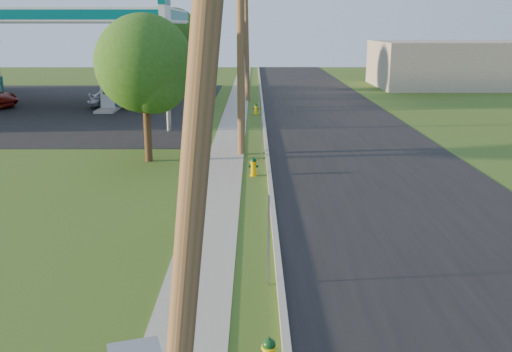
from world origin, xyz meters
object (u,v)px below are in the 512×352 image
at_px(fuel_pump_ne, 108,99).
at_px(price_pylon, 165,24).
at_px(utility_pole_mid, 241,36).
at_px(hydrant_mid, 254,167).
at_px(fuel_pump_se, 122,92).
at_px(tree_lot, 175,38).
at_px(car_silver, 119,97).
at_px(utility_pole_far, 246,34).
at_px(hydrant_far, 256,109).
at_px(utility_pole_near, 201,81).
at_px(tree_verge, 147,68).

bearing_deg(fuel_pump_ne, price_pylon, -56.31).
bearing_deg(utility_pole_mid, hydrant_mid, -81.86).
relative_size(utility_pole_mid, price_pylon, 1.43).
relative_size(fuel_pump_se, tree_lot, 0.47).
bearing_deg(tree_lot, fuel_pump_ne, -105.57).
xyz_separation_m(utility_pole_mid, car_silver, (-8.51, 14.40, -4.25)).
xyz_separation_m(utility_pole_mid, fuel_pump_se, (-8.90, 17.00, -4.23)).
bearing_deg(fuel_pump_se, utility_pole_far, 6.41).
height_order(price_pylon, car_silver, price_pylon).
height_order(utility_pole_mid, hydrant_far, utility_pole_mid).
distance_m(fuel_pump_se, hydrant_far, 11.12).
bearing_deg(car_silver, tree_lot, -35.50).
bearing_deg(tree_lot, utility_pole_mid, -75.98).
xyz_separation_m(fuel_pump_se, tree_lot, (2.98, 6.70, 3.65)).
height_order(utility_pole_far, tree_lot, utility_pole_far).
height_order(utility_pole_near, utility_pole_far, utility_pole_far).
bearing_deg(car_silver, fuel_pump_se, -11.39).
bearing_deg(utility_pole_far, tree_verge, -100.68).
bearing_deg(fuel_pump_ne, fuel_pump_se, 90.00).
relative_size(fuel_pump_ne, price_pylon, 0.47).
distance_m(hydrant_mid, car_silver, 20.21).
xyz_separation_m(hydrant_far, car_silver, (-9.18, 3.06, 0.37)).
xyz_separation_m(fuel_pump_se, price_pylon, (5.00, -11.50, 4.71)).
xyz_separation_m(utility_pole_far, fuel_pump_ne, (-8.90, -5.00, -4.08)).
height_order(utility_pole_far, tree_verge, utility_pole_far).
height_order(utility_pole_mid, hydrant_mid, utility_pole_mid).
height_order(fuel_pump_ne, car_silver, fuel_pump_ne).
relative_size(utility_pole_mid, hydrant_mid, 13.82).
bearing_deg(fuel_pump_ne, utility_pole_mid, -55.60).
distance_m(utility_pole_far, hydrant_far, 8.04).
height_order(fuel_pump_se, car_silver, fuel_pump_se).
bearing_deg(utility_pole_mid, price_pylon, 125.34).
relative_size(utility_pole_near, hydrant_mid, 13.37).
xyz_separation_m(utility_pole_near, car_silver, (-8.51, 32.40, -4.10)).
bearing_deg(hydrant_far, fuel_pump_ne, 170.17).
distance_m(fuel_pump_ne, fuel_pump_se, 4.00).
distance_m(tree_lot, car_silver, 10.33).
bearing_deg(fuel_pump_ne, hydrant_far, -9.83).
relative_size(price_pylon, hydrant_far, 9.81).
relative_size(fuel_pump_ne, tree_lot, 0.47).
relative_size(utility_pole_near, utility_pole_mid, 0.97).
height_order(fuel_pump_se, tree_verge, tree_verge).
distance_m(price_pylon, car_silver, 11.08).
distance_m(utility_pole_mid, tree_lot, 24.44).
bearing_deg(hydrant_mid, price_pylon, 115.76).
height_order(price_pylon, tree_verge, price_pylon).
height_order(utility_pole_near, hydrant_mid, utility_pole_near).
distance_m(utility_pole_mid, price_pylon, 6.76).
distance_m(tree_verge, hydrant_far, 13.85).
relative_size(fuel_pump_ne, car_silver, 0.77).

